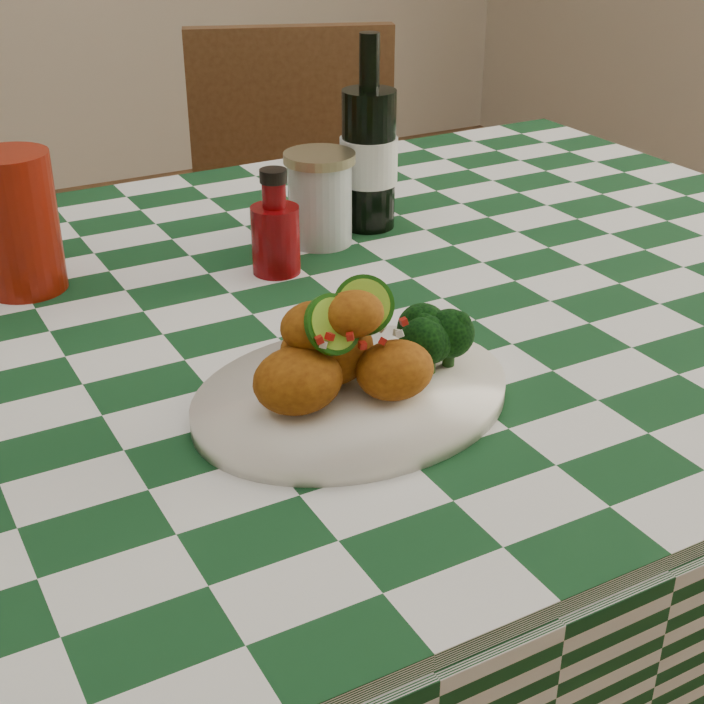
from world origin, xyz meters
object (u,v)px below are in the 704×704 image
fried_chicken_pile (349,342)px  dining_table (267,592)px  ketchup_bottle (275,222)px  wooden_chair_right (303,277)px  mason_jar (320,199)px  beer_bottle (369,134)px  red_tumbler (17,223)px  plate (352,397)px

fried_chicken_pile → dining_table: bearing=89.4°
ketchup_bottle → wooden_chair_right: size_ratio=0.14×
mason_jar → beer_bottle: size_ratio=0.47×
mason_jar → red_tumbler: bearing=174.8°
plate → beer_bottle: 0.49m
plate → beer_bottle: bearing=58.5°
plate → wooden_chair_right: (0.42, 0.97, -0.33)m
plate → fried_chicken_pile: bearing=180.0°
red_tumbler → ketchup_bottle: red_tumbler is taller
dining_table → beer_bottle: 0.60m
ketchup_bottle → beer_bottle: (0.17, 0.08, 0.06)m
fried_chicken_pile → red_tumbler: bearing=115.6°
beer_bottle → fried_chicken_pile: bearing=-121.9°
fried_chicken_pile → wooden_chair_right: 1.13m
dining_table → red_tumbler: bearing=136.5°
ketchup_bottle → red_tumbler: bearing=161.0°
fried_chicken_pile → beer_bottle: bearing=58.1°
dining_table → plate: plate is taller
plate → fried_chicken_pile: (-0.00, 0.00, 0.06)m
dining_table → plate: size_ratio=5.45×
red_tumbler → wooden_chair_right: red_tumbler is taller
red_tumbler → beer_bottle: 0.45m
fried_chicken_pile → wooden_chair_right: bearing=66.3°
fried_chicken_pile → mason_jar: bearing=66.3°
beer_bottle → wooden_chair_right: 0.75m
wooden_chair_right → dining_table: bearing=-98.4°
ketchup_bottle → wooden_chair_right: (0.35, 0.65, -0.39)m
dining_table → red_tumbler: red_tumbler is taller
plate → ketchup_bottle: ketchup_bottle is taller
dining_table → fried_chicken_pile: size_ratio=11.01×
ketchup_bottle → mason_jar: bearing=34.0°
dining_table → wooden_chair_right: bearing=60.5°
dining_table → red_tumbler: size_ratio=10.37×
ketchup_bottle → wooden_chair_right: wooden_chair_right is taller
dining_table → wooden_chair_right: wooden_chair_right is taller
beer_bottle → red_tumbler: bearing=178.8°
ketchup_bottle → beer_bottle: 0.20m
red_tumbler → mason_jar: (0.36, -0.03, -0.02)m
red_tumbler → beer_bottle: (0.45, -0.01, 0.05)m
red_tumbler → dining_table: bearing=-43.5°
red_tumbler → mason_jar: size_ratio=1.36×
fried_chicken_pile → mason_jar: (0.17, 0.38, -0.01)m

